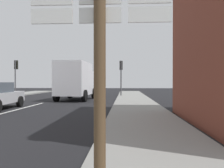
# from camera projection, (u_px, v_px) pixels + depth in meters

# --- Properties ---
(ground_plane) EXTENTS (80.00, 80.00, 0.00)m
(ground_plane) POSITION_uv_depth(u_px,v_px,m) (31.00, 106.00, 13.85)
(ground_plane) COLOR black
(sidewalk_right) EXTENTS (2.75, 44.00, 0.14)m
(sidewalk_right) POSITION_uv_depth(u_px,v_px,m) (138.00, 110.00, 11.49)
(sidewalk_right) COLOR gray
(sidewalk_right) RESTS_ON ground
(delivery_truck) EXTENTS (2.75, 5.13, 3.05)m
(delivery_truck) POSITION_uv_depth(u_px,v_px,m) (76.00, 80.00, 18.49)
(delivery_truck) COLOR silver
(delivery_truck) RESTS_ON ground
(route_sign_post) EXTENTS (1.66, 0.14, 3.20)m
(route_sign_post) POSITION_uv_depth(u_px,v_px,m) (100.00, 38.00, 2.63)
(route_sign_post) COLOR brown
(route_sign_post) RESTS_ON ground
(traffic_light_far_right) EXTENTS (0.30, 0.49, 3.59)m
(traffic_light_far_right) POSITION_uv_depth(u_px,v_px,m) (121.00, 70.00, 22.55)
(traffic_light_far_right) COLOR #47474C
(traffic_light_far_right) RESTS_ON ground
(traffic_light_far_left) EXTENTS (0.30, 0.49, 3.69)m
(traffic_light_far_left) POSITION_uv_depth(u_px,v_px,m) (16.00, 70.00, 23.09)
(traffic_light_far_left) COLOR #47474C
(traffic_light_far_left) RESTS_ON ground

